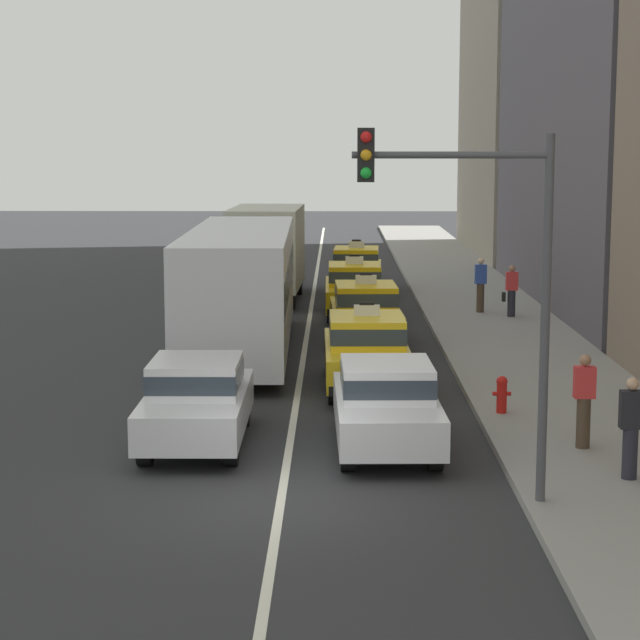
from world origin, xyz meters
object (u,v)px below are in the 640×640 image
Objects in this scene: pedestrian_by_storefront at (511,291)px; pedestrian_trailing at (584,401)px; bus_left_second at (241,284)px; pedestrian_mid_block at (481,285)px; taxi_right_third at (366,312)px; sedan_right_nearest at (386,403)px; traffic_light_pole at (480,252)px; taxi_right_second at (366,350)px; sedan_left_nearest at (197,399)px; box_truck_left_third at (269,249)px; taxi_right_fifth at (356,269)px; pedestrian_near_crosswalk at (631,428)px; taxi_right_fourth at (354,288)px; fire_hydrant at (502,393)px.

pedestrian_trailing is (-1.08, -15.78, 0.04)m from pedestrian_by_storefront.
bus_left_second is 9.70m from pedestrian_mid_block.
pedestrian_trailing is at bearing -56.18° from bus_left_second.
pedestrian_by_storefront is (4.56, 4.24, 0.06)m from taxi_right_third.
traffic_light_pole reaches higher than sedan_right_nearest.
taxi_right_second is 2.90× the size of pedestrian_by_storefront.
sedan_right_nearest is 3.42m from pedestrian_trailing.
box_truck_left_third reaches higher than sedan_left_nearest.
pedestrian_mid_block is at bearing 77.40° from sedan_right_nearest.
pedestrian_by_storefront is (4.62, -7.08, 0.06)m from taxi_right_fifth.
taxi_right_fifth is 25.06m from pedestrian_near_crosswalk.
taxi_right_fifth is 7.21m from pedestrian_mid_block.
taxi_right_fourth reaches higher than sedan_left_nearest.
sedan_left_nearest is 9.43m from bus_left_second.
sedan_left_nearest is 0.94× the size of taxi_right_second.
fire_hydrant is at bearing -48.33° from taxi_right_second.
sedan_right_nearest is 0.95× the size of taxi_right_second.
box_truck_left_third reaches higher than pedestrian_by_storefront.
sedan_left_nearest is at bearing -117.48° from pedestrian_by_storefront.
box_truck_left_third is (0.14, 20.10, 0.93)m from sedan_left_nearest.
taxi_right_second is at bearing -78.76° from box_truck_left_third.
taxi_right_second and taxi_right_fifth have the same top height.
taxi_right_third reaches higher than pedestrian_near_crosswalk.
box_truck_left_third reaches higher than pedestrian_near_crosswalk.
taxi_right_fourth is 6.26× the size of fire_hydrant.
taxi_right_fourth is 20.26m from traffic_light_pole.
taxi_right_third is (3.29, 10.85, 0.03)m from sedan_left_nearest.
taxi_right_second is 11.33m from taxi_right_fourth.
taxi_right_fourth reaches higher than fire_hydrant.
taxi_right_second is 2.84× the size of pedestrian_near_crosswalk.
sedan_right_nearest is at bearing -89.53° from taxi_right_third.
pedestrian_mid_block is (3.97, -0.18, 0.14)m from taxi_right_fourth.
pedestrian_mid_block is 0.31× the size of traffic_light_pole.
sedan_left_nearest is 0.93× the size of taxi_right_fifth.
box_truck_left_third is at bearing 127.05° from taxi_right_fourth.
traffic_light_pole is (1.39, -8.65, 2.94)m from taxi_right_second.
pedestrian_by_storefront is 15.81m from pedestrian_trailing.
taxi_right_third is 2.69× the size of pedestrian_mid_block.
box_truck_left_third is at bearing 99.04° from sedan_right_nearest.
taxi_right_second is 2.68× the size of pedestrian_mid_block.
sedan_left_nearest is at bearing 175.34° from sedan_right_nearest.
fire_hydrant is at bearing -82.91° from taxi_right_fifth.
taxi_right_second is at bearing 57.15° from sedan_left_nearest.
taxi_right_second is at bearing 122.94° from pedestrian_trailing.
pedestrian_mid_block is 14.12m from fire_hydrant.
sedan_left_nearest reaches higher than fire_hydrant.
sedan_left_nearest is 11.34m from taxi_right_third.
fire_hydrant is at bearing -79.34° from taxi_right_fourth.
pedestrian_trailing reaches higher than sedan_right_nearest.
pedestrian_trailing is at bearing 54.14° from traffic_light_pole.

